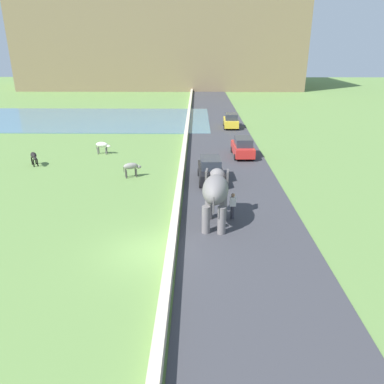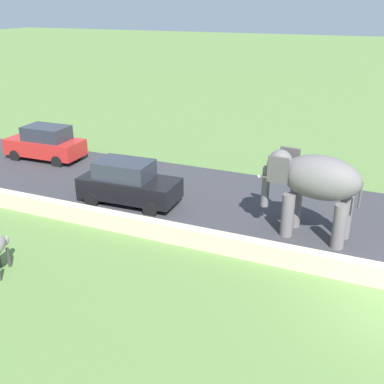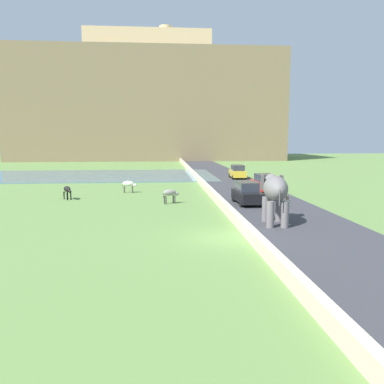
{
  "view_description": "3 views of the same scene",
  "coord_description": "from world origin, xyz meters",
  "views": [
    {
      "loc": [
        2.42,
        -15.94,
        9.46
      ],
      "look_at": [
        2.13,
        4.54,
        1.37
      ],
      "focal_mm": 34.67,
      "sensor_mm": 36.0,
      "label": 1
    },
    {
      "loc": [
        -11.33,
        1.01,
        7.63
      ],
      "look_at": [
        2.45,
        6.96,
        1.4
      ],
      "focal_mm": 43.02,
      "sensor_mm": 36.0,
      "label": 2
    },
    {
      "loc": [
        -3.41,
        -19.68,
        5.2
      ],
      "look_at": [
        -1.31,
        5.76,
        1.66
      ],
      "focal_mm": 36.37,
      "sensor_mm": 36.0,
      "label": 3
    }
  ],
  "objects": [
    {
      "name": "ground_plane",
      "position": [
        0.0,
        0.0,
        0.0
      ],
      "size": [
        220.0,
        220.0,
        0.0
      ],
      "primitive_type": "plane",
      "color": "#608442"
    },
    {
      "name": "hill_distant",
      "position": [
        -6.0,
        82.21,
        12.8
      ],
      "size": [
        64.0,
        28.0,
        25.61
      ],
      "primitive_type": "cube",
      "color": "#7F6B4C",
      "rests_on": "ground"
    },
    {
      "name": "barrier_wall",
      "position": [
        1.2,
        18.0,
        0.33
      ],
      "size": [
        0.4,
        110.0,
        0.66
      ],
      "primitive_type": "cube",
      "color": "beige",
      "rests_on": "ground"
    },
    {
      "name": "road_surface",
      "position": [
        5.0,
        20.0,
        0.03
      ],
      "size": [
        7.0,
        120.0,
        0.06
      ],
      "primitive_type": "cube",
      "color": "#38383D",
      "rests_on": "ground"
    },
    {
      "name": "lake",
      "position": [
        -14.0,
        35.23,
        0.04
      ],
      "size": [
        36.0,
        18.0,
        0.08
      ],
      "primitive_type": "cube",
      "color": "slate",
      "rests_on": "ground"
    },
    {
      "name": "cow_white",
      "position": [
        -6.42,
        17.65,
        0.84
      ],
      "size": [
        1.41,
        0.53,
        1.15
      ],
      "color": "silver",
      "rests_on": "ground"
    },
    {
      "name": "cow_grey",
      "position": [
        -2.62,
        11.11,
        0.84
      ],
      "size": [
        1.41,
        0.84,
        1.15
      ],
      "color": "gray",
      "rests_on": "ground"
    },
    {
      "name": "car_black",
      "position": [
        3.42,
        10.17,
        0.9
      ],
      "size": [
        1.92,
        4.06,
        1.8
      ],
      "color": "black",
      "rests_on": "ground"
    },
    {
      "name": "cow_black",
      "position": [
        -11.32,
        13.93,
        0.84
      ],
      "size": [
        1.04,
        1.35,
        1.15
      ],
      "color": "black",
      "rests_on": "ground"
    },
    {
      "name": "person_beside_elephant",
      "position": [
        4.5,
        3.71,
        0.87
      ],
      "size": [
        0.36,
        0.22,
        1.63
      ],
      "color": "#33333D",
      "rests_on": "ground"
    },
    {
      "name": "car_yellow",
      "position": [
        6.57,
        29.69,
        0.9
      ],
      "size": [
        1.89,
        4.05,
        1.8
      ],
      "color": "gold",
      "rests_on": "ground"
    },
    {
      "name": "elephant",
      "position": [
        3.45,
        2.96,
        2.04
      ],
      "size": [
        1.69,
        3.54,
        2.99
      ],
      "color": "slate",
      "rests_on": "ground"
    },
    {
      "name": "car_red",
      "position": [
        6.58,
        16.93,
        0.9
      ],
      "size": [
        1.88,
        4.05,
        1.8
      ],
      "color": "red",
      "rests_on": "ground"
    }
  ]
}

